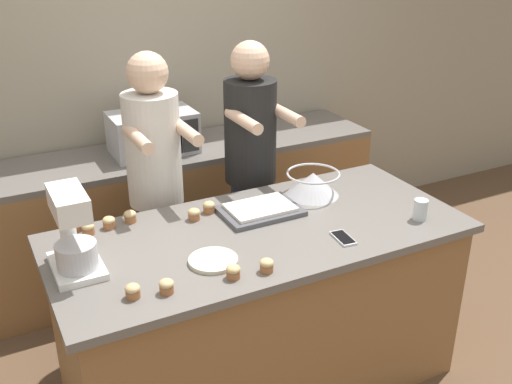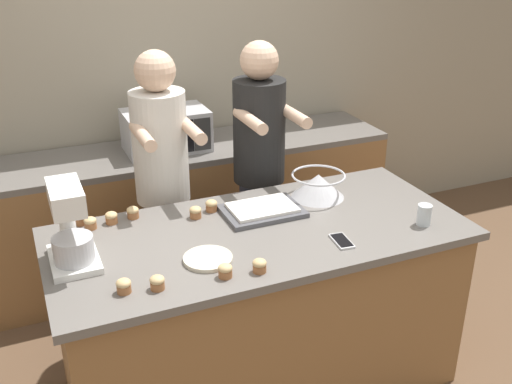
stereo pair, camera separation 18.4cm
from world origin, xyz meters
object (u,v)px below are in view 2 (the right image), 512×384
(cupcake_1, at_px, (260,265))
(cupcake_3, at_px, (90,223))
(cell_phone, at_px, (342,241))
(cupcake_0, at_px, (124,286))
(cupcake_4, at_px, (211,205))
(cupcake_7, at_px, (225,271))
(stand_mixer, at_px, (70,229))
(cupcake_2, at_px, (195,212))
(cupcake_5, at_px, (157,282))
(cupcake_6, at_px, (111,217))
(baking_tray, at_px, (262,210))
(small_plate, at_px, (208,259))
(cupcake_8, at_px, (133,212))
(cupcake_9, at_px, (81,219))
(person_right, at_px, (259,174))
(microwave_oven, at_px, (166,130))
(drinking_glass, at_px, (424,215))
(person_left, at_px, (163,190))
(mixing_bowl, at_px, (318,185))

(cupcake_1, height_order, cupcake_3, same)
(cell_phone, relative_size, cupcake_0, 2.50)
(cupcake_4, bearing_deg, cupcake_7, -104.06)
(stand_mixer, bearing_deg, cupcake_2, 18.70)
(cupcake_5, xyz_separation_m, cupcake_6, (-0.06, 0.65, 0.00))
(baking_tray, xyz_separation_m, cupcake_3, (-0.82, 0.17, 0.01))
(small_plate, xyz_separation_m, cupcake_8, (-0.21, 0.53, 0.02))
(cupcake_0, distance_m, cupcake_9, 0.67)
(cupcake_0, bearing_deg, cupcake_2, 48.15)
(person_right, relative_size, cupcake_2, 27.50)
(cupcake_9, bearing_deg, microwave_oven, 52.75)
(person_right, height_order, cupcake_4, person_right)
(stand_mixer, bearing_deg, baking_tray, 7.45)
(cupcake_0, xyz_separation_m, cupcake_8, (0.18, 0.64, 0.00))
(drinking_glass, relative_size, cupcake_8, 1.71)
(baking_tray, xyz_separation_m, cupcake_0, (-0.78, -0.43, 0.01))
(cupcake_1, bearing_deg, cupcake_2, 98.75)
(cupcake_7, bearing_deg, drinking_glass, 3.57)
(person_left, xyz_separation_m, cupcake_0, (-0.41, -0.94, 0.05))
(cell_phone, bearing_deg, mixing_bowl, 74.10)
(person_right, xyz_separation_m, cupcake_4, (-0.43, -0.39, 0.04))
(person_right, distance_m, cupcake_5, 1.30)
(drinking_glass, bearing_deg, cupcake_7, -176.43)
(drinking_glass, height_order, cupcake_3, drinking_glass)
(small_plate, bearing_deg, microwave_oven, 81.40)
(microwave_oven, relative_size, small_plate, 2.46)
(mixing_bowl, height_order, cupcake_5, mixing_bowl)
(stand_mixer, bearing_deg, microwave_oven, 58.82)
(drinking_glass, distance_m, small_plate, 1.07)
(person_left, distance_m, drinking_glass, 1.39)
(small_plate, xyz_separation_m, cupcake_9, (-0.45, 0.56, 0.02))
(cupcake_6, bearing_deg, cupcake_5, -84.81)
(cupcake_0, distance_m, cupcake_7, 0.41)
(small_plate, bearing_deg, drinking_glass, -4.70)
(cupcake_3, xyz_separation_m, cupcake_4, (0.59, -0.05, 0.00))
(cell_phone, distance_m, small_plate, 0.62)
(cupcake_3, distance_m, cupcake_6, 0.10)
(cupcake_3, height_order, cupcake_4, same)
(cupcake_6, bearing_deg, cupcake_9, 161.47)
(cupcake_4, bearing_deg, cupcake_0, -135.12)
(cell_phone, xyz_separation_m, cupcake_9, (-1.07, 0.65, 0.03))
(cupcake_1, xyz_separation_m, cupcake_3, (-0.59, 0.67, 0.00))
(stand_mixer, relative_size, cupcake_6, 6.05)
(mixing_bowl, bearing_deg, baking_tray, -169.13)
(microwave_oven, relative_size, cupcake_7, 8.74)
(stand_mixer, xyz_separation_m, cupcake_9, (0.08, 0.36, -0.13))
(cupcake_7, bearing_deg, cupcake_9, 123.57)
(stand_mixer, xyz_separation_m, cupcake_7, (0.55, -0.36, -0.13))
(cupcake_5, bearing_deg, cell_phone, 2.89)
(stand_mixer, xyz_separation_m, drinking_glass, (1.60, -0.30, -0.11))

